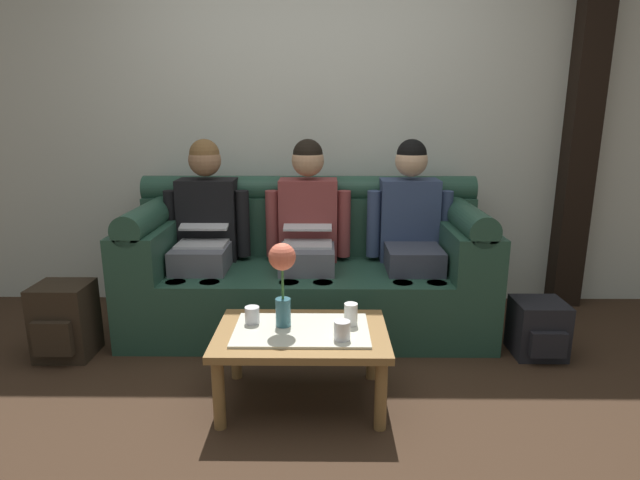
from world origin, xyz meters
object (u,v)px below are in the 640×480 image
person_middle (308,228)px  flower_vase (282,271)px  person_left (205,228)px  cup_far_center (342,330)px  cup_near_left (351,314)px  couch (308,270)px  person_right (411,228)px  cup_near_right (252,315)px  coffee_table (302,340)px  backpack_right (538,329)px  backpack_left (65,321)px

person_middle → flower_vase: size_ratio=2.96×
person_left → cup_far_center: size_ratio=13.79×
cup_near_left → couch: bearing=104.5°
person_middle → cup_near_left: 0.97m
person_right → cup_near_right: 1.30m
person_right → coffee_table: (-0.67, -0.97, -0.34)m
couch → person_left: 0.73m
couch → cup_near_right: 0.94m
couch → person_middle: (0.00, -0.00, 0.29)m
coffee_table → cup_far_center: cup_far_center is taller
coffee_table → cup_near_right: bearing=164.3°
couch → backpack_right: size_ratio=6.95×
cup_near_left → cup_near_right: 0.48m
person_left → backpack_right: (2.03, -0.45, -0.50)m
person_left → backpack_left: bearing=-145.5°
person_right → coffee_table: bearing=-124.6°
person_right → cup_near_left: (-0.43, -0.92, -0.22)m
person_right → cup_far_center: person_right is taller
couch → cup_near_right: (-0.24, -0.90, 0.06)m
person_middle → flower_vase: 0.93m
backpack_right → coffee_table: bearing=-159.2°
person_middle → cup_near_right: (-0.24, -0.90, -0.23)m
backpack_left → cup_far_center: bearing=-20.2°
couch → cup_far_center: 1.10m
cup_near_right → backpack_right: 1.69m
person_left → cup_far_center: person_left is taller
cup_near_left → cup_far_center: size_ratio=1.24×
cup_far_center → backpack_right: size_ratio=0.27×
flower_vase → person_left: bearing=121.9°
person_left → flower_vase: 1.09m
person_right → cup_far_center: 1.20m
person_middle → cup_near_left: (0.24, -0.92, -0.22)m
cup_near_left → cup_near_right: (-0.48, 0.02, -0.01)m
cup_near_right → backpack_right: bearing=15.6°
person_right → flower_vase: size_ratio=2.96×
person_left → coffee_table: (0.67, -0.97, -0.33)m
person_left → cup_near_left: 1.31m
cup_near_left → backpack_right: (1.12, 0.46, -0.28)m
person_left → person_middle: (0.67, 0.00, -0.00)m
couch → cup_far_center: size_ratio=25.62×
couch → person_middle: 0.29m
person_left → coffee_table: bearing=-55.4°
cup_near_right → couch: bearing=74.8°
cup_near_left → flower_vase: bearing=-177.9°
flower_vase → backpack_left: bearing=161.7°
person_left → person_right: size_ratio=1.00×
flower_vase → coffee_table: bearing=-23.2°
flower_vase → cup_far_center: size_ratio=4.66×
backpack_right → backpack_left: bearing=-179.1°
backpack_right → couch: bearing=161.4°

